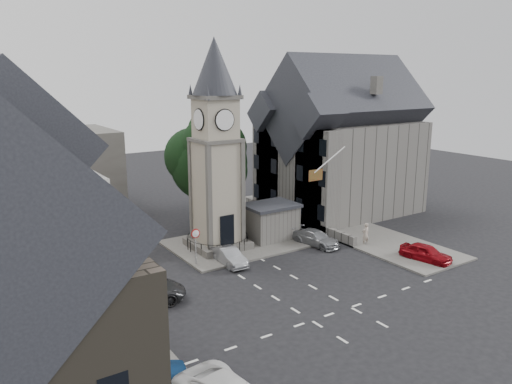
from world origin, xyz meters
TOP-DOWN VIEW (x-y plane):
  - ground at (0.00, 0.00)m, footprint 120.00×120.00m
  - pavement_west at (-12.50, 6.00)m, footprint 6.00×30.00m
  - pavement_east at (12.00, 8.00)m, footprint 6.00×26.00m
  - central_island at (1.50, 8.00)m, footprint 10.00×8.00m
  - road_markings at (0.00, -5.50)m, footprint 20.00×8.00m
  - clock_tower at (0.00, 7.99)m, footprint 4.86×4.86m
  - stone_shelter at (4.80, 7.50)m, footprint 4.30×3.30m
  - town_tree at (2.00, 13.00)m, footprint 7.20×7.20m
  - warning_sign_post at (-3.20, 5.43)m, footprint 0.70×0.19m
  - terrace_tudor at (-15.50, 0.00)m, footprint 8.10×7.60m
  - building_sw_stone at (-17.00, -9.00)m, footprint 8.60×7.60m
  - backdrop_west at (-12.00, 28.00)m, footprint 20.00×10.00m
  - east_building at (15.59, 11.00)m, footprint 14.40×11.40m
  - east_boundary_wall at (9.20, 10.00)m, footprint 0.40×16.00m
  - flagpole at (8.00, 4.00)m, footprint 3.68×0.10m
  - car_west_blue at (-11.50, -5.97)m, footprint 4.01×2.70m
  - car_west_silver at (-11.32, 0.68)m, footprint 3.95×3.84m
  - car_west_grey at (-8.69, 1.87)m, footprint 5.78×3.61m
  - car_island_silver at (-1.00, 4.50)m, footprint 1.42×3.76m
  - car_island_east at (7.00, 4.24)m, footprint 2.48×4.47m
  - car_east_red at (11.50, -3.00)m, footprint 2.29×4.07m
  - pedestrian at (10.33, 2.00)m, footprint 0.70×0.47m

SIDE VIEW (x-z plane):
  - ground at x=0.00m, z-range 0.00..0.00m
  - road_markings at x=0.00m, z-range 0.00..0.01m
  - pavement_west at x=-12.50m, z-range 0.00..0.14m
  - pavement_east at x=12.00m, z-range 0.00..0.14m
  - central_island at x=1.50m, z-range 0.00..0.16m
  - east_boundary_wall at x=9.20m, z-range 0.00..0.90m
  - car_island_silver at x=-1.00m, z-range 0.00..1.22m
  - car_island_east at x=7.00m, z-range 0.00..1.23m
  - car_west_blue at x=-11.50m, z-range 0.00..1.27m
  - car_east_red at x=11.50m, z-range 0.00..1.31m
  - car_west_silver at x=-11.32m, z-range 0.00..1.35m
  - car_west_grey at x=-8.69m, z-range 0.00..1.49m
  - pedestrian at x=10.33m, z-range 0.00..1.90m
  - stone_shelter at x=4.80m, z-range 0.01..3.09m
  - warning_sign_post at x=-3.20m, z-range 0.60..3.45m
  - backdrop_west at x=-12.00m, z-range 0.00..8.00m
  - building_sw_stone at x=-17.00m, z-range 0.15..10.55m
  - terrace_tudor at x=-15.50m, z-range 0.19..12.19m
  - east_building at x=15.59m, z-range -0.04..12.56m
  - town_tree at x=2.00m, z-range 1.57..12.37m
  - flagpole at x=8.00m, z-range 5.63..8.37m
  - clock_tower at x=0.00m, z-range 0.00..16.25m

